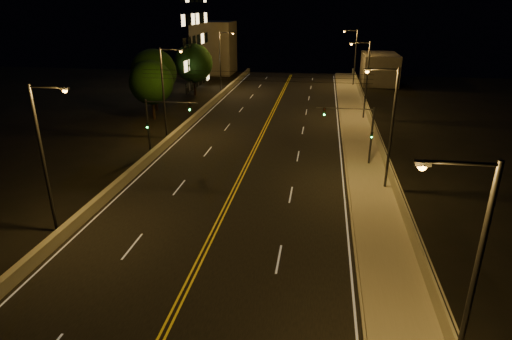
# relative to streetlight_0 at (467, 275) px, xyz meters

# --- Properties ---
(road) EXTENTS (18.00, 120.00, 0.02)m
(road) POSITION_rel_streetlight_0_xyz_m (-11.53, 17.85, -5.49)
(road) COLOR black
(road) RESTS_ON ground
(sidewalk) EXTENTS (3.60, 120.00, 0.30)m
(sidewalk) POSITION_rel_streetlight_0_xyz_m (-0.73, 17.85, -5.35)
(sidewalk) COLOR #A09A86
(sidewalk) RESTS_ON ground
(curb) EXTENTS (0.14, 120.00, 0.15)m
(curb) POSITION_rel_streetlight_0_xyz_m (-2.60, 17.85, -5.42)
(curb) COLOR #A09A86
(curb) RESTS_ON ground
(parapet_wall) EXTENTS (0.30, 120.00, 1.00)m
(parapet_wall) POSITION_rel_streetlight_0_xyz_m (0.92, 17.85, -4.70)
(parapet_wall) COLOR #9C9982
(parapet_wall) RESTS_ON sidewalk
(jersey_barrier) EXTENTS (0.45, 120.00, 0.83)m
(jersey_barrier) POSITION_rel_streetlight_0_xyz_m (-20.66, 17.85, -5.09)
(jersey_barrier) COLOR #9C9982
(jersey_barrier) RESTS_ON ground
(distant_building_right) EXTENTS (6.00, 10.00, 5.28)m
(distant_building_right) POSITION_rel_streetlight_0_xyz_m (4.97, 68.57, -2.86)
(distant_building_right) COLOR gray
(distant_building_right) RESTS_ON ground
(distant_building_left) EXTENTS (8.00, 8.00, 10.27)m
(distant_building_left) POSITION_rel_streetlight_0_xyz_m (-27.53, 75.76, -0.37)
(distant_building_left) COLOR gray
(distant_building_left) RESTS_ON ground
(parapet_rail) EXTENTS (0.06, 120.00, 0.06)m
(parapet_rail) POSITION_rel_streetlight_0_xyz_m (0.92, 17.85, -4.17)
(parapet_rail) COLOR black
(parapet_rail) RESTS_ON parapet_wall
(lane_markings) EXTENTS (17.32, 116.00, 0.00)m
(lane_markings) POSITION_rel_streetlight_0_xyz_m (-11.53, 17.78, -5.48)
(lane_markings) COLOR silver
(lane_markings) RESTS_ON road
(streetlight_0) EXTENTS (2.55, 0.28, 9.57)m
(streetlight_0) POSITION_rel_streetlight_0_xyz_m (0.00, 0.00, 0.00)
(streetlight_0) COLOR #2D2D33
(streetlight_0) RESTS_ON ground
(streetlight_1) EXTENTS (2.55, 0.28, 9.57)m
(streetlight_1) POSITION_rel_streetlight_0_xyz_m (0.00, 19.45, 0.00)
(streetlight_1) COLOR #2D2D33
(streetlight_1) RESTS_ON ground
(streetlight_2) EXTENTS (2.55, 0.28, 9.57)m
(streetlight_2) POSITION_rel_streetlight_0_xyz_m (0.00, 41.39, 0.00)
(streetlight_2) COLOR #2D2D33
(streetlight_2) RESTS_ON ground
(streetlight_3) EXTENTS (2.55, 0.28, 9.57)m
(streetlight_3) POSITION_rel_streetlight_0_xyz_m (0.00, 64.60, 0.00)
(streetlight_3) COLOR #2D2D33
(streetlight_3) RESTS_ON ground
(streetlight_4) EXTENTS (2.55, 0.28, 9.57)m
(streetlight_4) POSITION_rel_streetlight_0_xyz_m (-21.46, 9.45, 0.00)
(streetlight_4) COLOR #2D2D33
(streetlight_4) RESTS_ON ground
(streetlight_5) EXTENTS (2.55, 0.28, 9.57)m
(streetlight_5) POSITION_rel_streetlight_0_xyz_m (-21.46, 30.32, 0.00)
(streetlight_5) COLOR #2D2D33
(streetlight_5) RESTS_ON ground
(streetlight_6) EXTENTS (2.55, 0.28, 9.57)m
(streetlight_6) POSITION_rel_streetlight_0_xyz_m (-21.46, 56.55, 0.00)
(streetlight_6) COLOR #2D2D33
(streetlight_6) RESTS_ON ground
(traffic_signal_right) EXTENTS (5.11, 0.31, 5.45)m
(traffic_signal_right) POSITION_rel_streetlight_0_xyz_m (-1.61, 24.62, -1.99)
(traffic_signal_right) COLOR #2D2D33
(traffic_signal_right) RESTS_ON ground
(traffic_signal_left) EXTENTS (5.11, 0.31, 5.45)m
(traffic_signal_left) POSITION_rel_streetlight_0_xyz_m (-20.26, 24.62, -1.99)
(traffic_signal_left) COLOR #2D2D33
(traffic_signal_left) RESTS_ON ground
(overhead_wires) EXTENTS (22.00, 0.03, 0.83)m
(overhead_wires) POSITION_rel_streetlight_0_xyz_m (-11.53, 27.35, 1.90)
(overhead_wires) COLOR black
(building_tower) EXTENTS (24.00, 15.00, 27.38)m
(building_tower) POSITION_rel_streetlight_0_xyz_m (-36.93, 54.34, 7.62)
(building_tower) COLOR gray
(building_tower) RESTS_ON ground
(tree_0) EXTENTS (5.42, 5.42, 7.35)m
(tree_0) POSITION_rel_streetlight_0_xyz_m (-26.04, 37.70, -0.87)
(tree_0) COLOR black
(tree_0) RESTS_ON ground
(tree_1) EXTENTS (6.07, 6.07, 8.23)m
(tree_1) POSITION_rel_streetlight_0_xyz_m (-27.50, 42.37, -0.31)
(tree_1) COLOR black
(tree_1) RESTS_ON ground
(tree_2) EXTENTS (5.91, 5.91, 8.01)m
(tree_2) POSITION_rel_streetlight_0_xyz_m (-25.11, 52.85, -0.45)
(tree_2) COLOR black
(tree_2) RESTS_ON ground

